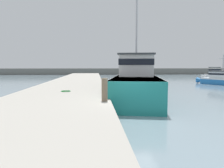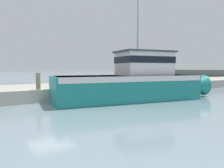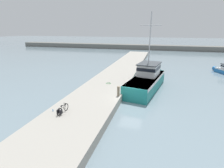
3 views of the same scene
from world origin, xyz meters
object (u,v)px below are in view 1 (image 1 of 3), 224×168
at_px(boat_white_moored, 223,79).
at_px(mooring_post, 105,90).
at_px(fishing_boat_main, 136,82).
at_px(boat_orange_near, 216,74).

distance_m(boat_white_moored, mooring_post, 24.55).
height_order(fishing_boat_main, boat_white_moored, fishing_boat_main).
distance_m(fishing_boat_main, boat_orange_near, 31.43).
xyz_separation_m(fishing_boat_main, boat_orange_near, (20.15, 24.12, -0.47)).
bearing_deg(mooring_post, boat_orange_near, 52.92).
distance_m(fishing_boat_main, mooring_post, 6.67).
relative_size(fishing_boat_main, boat_orange_near, 2.43).
relative_size(fishing_boat_main, boat_white_moored, 1.71).
height_order(fishing_boat_main, boat_orange_near, fishing_boat_main).
bearing_deg(fishing_boat_main, mooring_post, -103.29).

